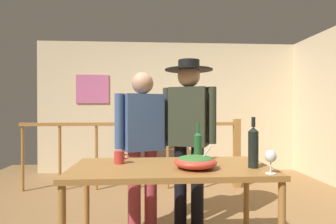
% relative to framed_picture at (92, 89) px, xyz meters
% --- Properties ---
extents(back_wall, '(5.08, 0.10, 2.53)m').
position_rel_framed_picture_xyz_m(back_wall, '(1.50, 0.06, -0.35)').
color(back_wall, beige).
rests_on(back_wall, ground_plane).
extents(framed_picture, '(0.62, 0.03, 0.55)m').
position_rel_framed_picture_xyz_m(framed_picture, '(0.00, 0.00, 0.00)').
color(framed_picture, '#C76193').
extents(stair_railing, '(3.34, 0.10, 1.07)m').
position_rel_framed_picture_xyz_m(stair_railing, '(1.32, -1.17, -0.94)').
color(stair_railing, '#9E6B33').
rests_on(stair_railing, ground_plane).
extents(tv_console, '(0.90, 0.40, 0.49)m').
position_rel_framed_picture_xyz_m(tv_console, '(1.16, -0.29, -1.36)').
color(tv_console, '#38281E').
rests_on(tv_console, ground_plane).
extents(flat_screen_tv, '(0.66, 0.12, 0.49)m').
position_rel_framed_picture_xyz_m(flat_screen_tv, '(1.16, -0.32, -0.83)').
color(flat_screen_tv, black).
rests_on(flat_screen_tv, tv_console).
extents(serving_table, '(1.53, 0.77, 0.78)m').
position_rel_framed_picture_xyz_m(serving_table, '(1.27, -3.26, -0.90)').
color(serving_table, '#9E6B33').
rests_on(serving_table, ground_plane).
extents(salad_bowl, '(0.32, 0.32, 0.17)m').
position_rel_framed_picture_xyz_m(salad_bowl, '(1.44, -3.38, -0.78)').
color(salad_bowl, '#CC3D2D').
rests_on(salad_bowl, serving_table).
extents(wine_glass, '(0.08, 0.08, 0.16)m').
position_rel_framed_picture_xyz_m(wine_glass, '(1.93, -3.58, -0.72)').
color(wine_glass, silver).
rests_on(wine_glass, serving_table).
extents(wine_bottle_green, '(0.07, 0.07, 0.32)m').
position_rel_framed_picture_xyz_m(wine_bottle_green, '(1.51, -3.07, -0.70)').
color(wine_bottle_green, '#1E5628').
rests_on(wine_bottle_green, serving_table).
extents(wine_bottle_dark, '(0.08, 0.08, 0.38)m').
position_rel_framed_picture_xyz_m(wine_bottle_dark, '(1.88, -3.38, -0.67)').
color(wine_bottle_dark, black).
rests_on(wine_bottle_dark, serving_table).
extents(mug_red, '(0.12, 0.08, 0.10)m').
position_rel_framed_picture_xyz_m(mug_red, '(0.86, -3.15, -0.78)').
color(mug_red, '#B7332D').
rests_on(mug_red, serving_table).
extents(person_standing_left, '(0.54, 0.36, 1.60)m').
position_rel_framed_picture_xyz_m(person_standing_left, '(1.03, -2.58, -0.67)').
color(person_standing_left, '#9E3842').
rests_on(person_standing_left, ground_plane).
extents(person_standing_right, '(0.53, 0.49, 1.73)m').
position_rel_framed_picture_xyz_m(person_standing_right, '(1.50, -2.58, -0.57)').
color(person_standing_right, black).
rests_on(person_standing_right, ground_plane).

